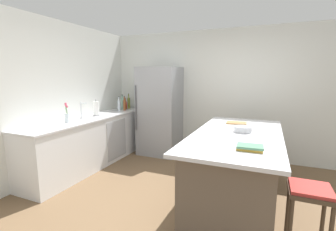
{
  "coord_description": "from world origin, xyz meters",
  "views": [
    {
      "loc": [
        0.91,
        -2.68,
        1.66
      ],
      "look_at": [
        -0.66,
        1.0,
        1.0
      ],
      "focal_mm": 25.27,
      "sensor_mm": 36.0,
      "label": 1
    }
  ],
  "objects_px": {
    "sink_faucet": "(82,110)",
    "hot_sauce_bottle": "(126,105)",
    "cookbook_stack": "(250,148)",
    "olive_oil_bottle": "(129,103)",
    "bar_stool": "(309,200)",
    "cutting_board": "(236,123)",
    "mixing_bowl": "(243,129)",
    "flower_vase": "(67,116)",
    "gin_bottle": "(122,103)",
    "refrigerator": "(160,111)",
    "soda_bottle": "(119,105)",
    "vinegar_bottle": "(125,105)",
    "paper_towel_roll": "(96,109)",
    "kitchen_island": "(236,167)"
  },
  "relations": [
    {
      "from": "sink_faucet",
      "to": "hot_sauce_bottle",
      "type": "distance_m",
      "value": 1.37
    },
    {
      "from": "cookbook_stack",
      "to": "olive_oil_bottle",
      "type": "bearing_deg",
      "value": 141.39
    },
    {
      "from": "bar_stool",
      "to": "cookbook_stack",
      "type": "height_order",
      "value": "cookbook_stack"
    },
    {
      "from": "bar_stool",
      "to": "cutting_board",
      "type": "relative_size",
      "value": 2.2
    },
    {
      "from": "hot_sauce_bottle",
      "to": "mixing_bowl",
      "type": "distance_m",
      "value": 3.08
    },
    {
      "from": "flower_vase",
      "to": "gin_bottle",
      "type": "height_order",
      "value": "gin_bottle"
    },
    {
      "from": "cutting_board",
      "to": "refrigerator",
      "type": "bearing_deg",
      "value": 154.88
    },
    {
      "from": "gin_bottle",
      "to": "cookbook_stack",
      "type": "xyz_separation_m",
      "value": [
        2.9,
        -2.09,
        -0.09
      ]
    },
    {
      "from": "flower_vase",
      "to": "soda_bottle",
      "type": "xyz_separation_m",
      "value": [
        -0.01,
        1.48,
        0.01
      ]
    },
    {
      "from": "vinegar_bottle",
      "to": "cutting_board",
      "type": "relative_size",
      "value": 0.98
    },
    {
      "from": "paper_towel_roll",
      "to": "cutting_board",
      "type": "relative_size",
      "value": 0.99
    },
    {
      "from": "sink_faucet",
      "to": "mixing_bowl",
      "type": "relative_size",
      "value": 1.32
    },
    {
      "from": "hot_sauce_bottle",
      "to": "vinegar_bottle",
      "type": "distance_m",
      "value": 0.22
    },
    {
      "from": "cookbook_stack",
      "to": "bar_stool",
      "type": "bearing_deg",
      "value": -10.28
    },
    {
      "from": "refrigerator",
      "to": "vinegar_bottle",
      "type": "xyz_separation_m",
      "value": [
        -0.79,
        -0.14,
        0.12
      ]
    },
    {
      "from": "refrigerator",
      "to": "cutting_board",
      "type": "height_order",
      "value": "refrigerator"
    },
    {
      "from": "kitchen_island",
      "to": "gin_bottle",
      "type": "height_order",
      "value": "gin_bottle"
    },
    {
      "from": "kitchen_island",
      "to": "cutting_board",
      "type": "distance_m",
      "value": 0.82
    },
    {
      "from": "flower_vase",
      "to": "cutting_board",
      "type": "height_order",
      "value": "flower_vase"
    },
    {
      "from": "sink_faucet",
      "to": "mixing_bowl",
      "type": "distance_m",
      "value": 2.76
    },
    {
      "from": "paper_towel_roll",
      "to": "sink_faucet",
      "type": "bearing_deg",
      "value": -94.69
    },
    {
      "from": "refrigerator",
      "to": "gin_bottle",
      "type": "distance_m",
      "value": 0.92
    },
    {
      "from": "refrigerator",
      "to": "vinegar_bottle",
      "type": "height_order",
      "value": "refrigerator"
    },
    {
      "from": "cookbook_stack",
      "to": "kitchen_island",
      "type": "bearing_deg",
      "value": 106.76
    },
    {
      "from": "olive_oil_bottle",
      "to": "gin_bottle",
      "type": "bearing_deg",
      "value": -101.88
    },
    {
      "from": "kitchen_island",
      "to": "paper_towel_roll",
      "type": "bearing_deg",
      "value": 169.62
    },
    {
      "from": "bar_stool",
      "to": "olive_oil_bottle",
      "type": "height_order",
      "value": "olive_oil_bottle"
    },
    {
      "from": "kitchen_island",
      "to": "vinegar_bottle",
      "type": "height_order",
      "value": "vinegar_bottle"
    },
    {
      "from": "olive_oil_bottle",
      "to": "vinegar_bottle",
      "type": "height_order",
      "value": "olive_oil_bottle"
    },
    {
      "from": "kitchen_island",
      "to": "bar_stool",
      "type": "bearing_deg",
      "value": -46.27
    },
    {
      "from": "kitchen_island",
      "to": "bar_stool",
      "type": "relative_size",
      "value": 3.27
    },
    {
      "from": "kitchen_island",
      "to": "flower_vase",
      "type": "relative_size",
      "value": 6.92
    },
    {
      "from": "flower_vase",
      "to": "cookbook_stack",
      "type": "bearing_deg",
      "value": -8.29
    },
    {
      "from": "gin_bottle",
      "to": "vinegar_bottle",
      "type": "xyz_separation_m",
      "value": [
        0.12,
        -0.09,
        -0.01
      ]
    },
    {
      "from": "paper_towel_roll",
      "to": "flower_vase",
      "type": "bearing_deg",
      "value": -87.52
    },
    {
      "from": "bar_stool",
      "to": "olive_oil_bottle",
      "type": "relative_size",
      "value": 2.0
    },
    {
      "from": "bar_stool",
      "to": "cookbook_stack",
      "type": "xyz_separation_m",
      "value": [
        -0.54,
        0.1,
        0.4
      ]
    },
    {
      "from": "olive_oil_bottle",
      "to": "paper_towel_roll",
      "type": "bearing_deg",
      "value": -91.03
    },
    {
      "from": "refrigerator",
      "to": "gin_bottle",
      "type": "height_order",
      "value": "refrigerator"
    },
    {
      "from": "flower_vase",
      "to": "paper_towel_roll",
      "type": "height_order",
      "value": "flower_vase"
    },
    {
      "from": "vinegar_bottle",
      "to": "bar_stool",
      "type": "bearing_deg",
      "value": -32.18
    },
    {
      "from": "hot_sauce_bottle",
      "to": "mixing_bowl",
      "type": "relative_size",
      "value": 1.09
    },
    {
      "from": "flower_vase",
      "to": "soda_bottle",
      "type": "distance_m",
      "value": 1.48
    },
    {
      "from": "mixing_bowl",
      "to": "hot_sauce_bottle",
      "type": "bearing_deg",
      "value": 152.66
    },
    {
      "from": "kitchen_island",
      "to": "refrigerator",
      "type": "height_order",
      "value": "refrigerator"
    },
    {
      "from": "refrigerator",
      "to": "gin_bottle",
      "type": "xyz_separation_m",
      "value": [
        -0.91,
        -0.05,
        0.13
      ]
    },
    {
      "from": "refrigerator",
      "to": "mixing_bowl",
      "type": "bearing_deg",
      "value": -36.4
    },
    {
      "from": "paper_towel_roll",
      "to": "gin_bottle",
      "type": "xyz_separation_m",
      "value": [
        -0.02,
        0.92,
        0.01
      ]
    },
    {
      "from": "hot_sauce_bottle",
      "to": "soda_bottle",
      "type": "height_order",
      "value": "soda_bottle"
    },
    {
      "from": "sink_faucet",
      "to": "mixing_bowl",
      "type": "height_order",
      "value": "sink_faucet"
    }
  ]
}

